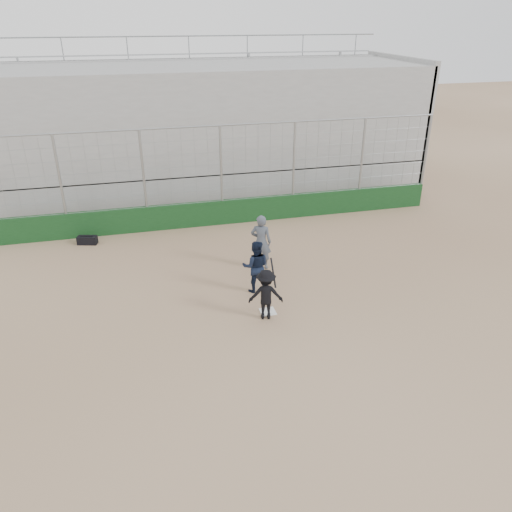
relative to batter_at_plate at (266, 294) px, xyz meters
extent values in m
plane|color=brown|center=(0.13, 0.25, -0.75)|extent=(90.00, 90.00, 0.00)
cube|color=white|center=(0.13, 0.25, -0.74)|extent=(0.44, 0.44, 0.02)
cube|color=#103415|center=(0.13, 7.25, -0.25)|extent=(18.00, 0.25, 1.00)
cylinder|color=gray|center=(0.13, 7.25, 1.25)|extent=(0.10, 0.10, 4.00)
cylinder|color=gray|center=(9.13, 7.25, 1.25)|extent=(0.10, 0.10, 4.00)
cylinder|color=gray|center=(0.13, 7.25, 3.25)|extent=(18.00, 0.07, 0.07)
cube|color=gray|center=(0.13, 12.20, 0.05)|extent=(20.00, 6.70, 1.60)
cube|color=gray|center=(0.13, 12.20, 2.95)|extent=(20.00, 6.70, 4.20)
cube|color=gray|center=(10.13, 12.20, 2.15)|extent=(0.25, 6.70, 6.10)
cylinder|color=gray|center=(0.13, 15.35, 6.05)|extent=(20.00, 0.06, 0.06)
imported|color=black|center=(0.00, 0.00, 0.00)|extent=(1.06, 0.74, 1.50)
cylinder|color=black|center=(0.25, 0.15, 0.57)|extent=(0.07, 0.57, 0.71)
imported|color=black|center=(0.09, 1.51, -0.19)|extent=(0.96, 0.82, 1.12)
sphere|color=maroon|center=(0.09, 1.51, 0.27)|extent=(0.28, 0.28, 0.28)
imported|color=#454C57|center=(0.66, 3.04, 0.10)|extent=(0.82, 0.70, 1.72)
cube|color=black|center=(-5.18, 6.50, -0.60)|extent=(0.77, 0.48, 0.31)
cylinder|color=black|center=(-5.18, 6.50, -0.43)|extent=(0.46, 0.16, 0.04)
camera|label=1|loc=(-3.22, -11.60, 7.07)|focal=35.00mm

